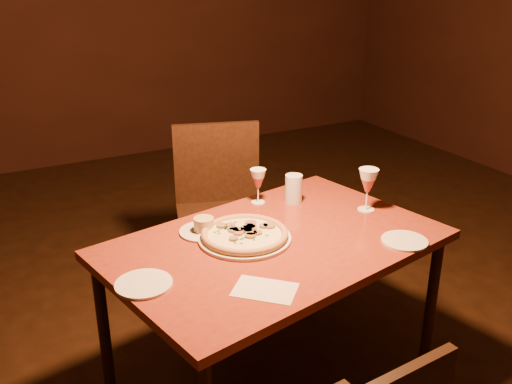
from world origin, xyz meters
name	(u,v)px	position (x,y,z in m)	size (l,w,h in m)	color
dining_table	(275,254)	(-0.05, 0.16, 0.62)	(1.41, 1.05, 0.68)	maroon
chair_far	(221,206)	(0.05, 0.90, 0.52)	(0.56, 0.56, 0.92)	black
pizza_plate	(245,235)	(-0.15, 0.21, 0.70)	(0.36, 0.36, 0.04)	silver
ramekin_saucer	(204,228)	(-0.27, 0.35, 0.70)	(0.20, 0.20, 0.06)	silver
wine_glass_far	(258,186)	(0.07, 0.51, 0.76)	(0.07, 0.07, 0.16)	#B14D4A
wine_glass_right	(367,190)	(0.44, 0.22, 0.77)	(0.09, 0.09, 0.19)	#B14D4A
water_tumbler	(294,189)	(0.21, 0.45, 0.74)	(0.08, 0.08, 0.13)	silver
side_plate_left	(144,284)	(-0.60, 0.08, 0.68)	(0.19, 0.19, 0.01)	silver
side_plate_near	(405,241)	(0.38, -0.09, 0.68)	(0.18, 0.18, 0.01)	silver
menu_card	(265,290)	(-0.26, -0.14, 0.68)	(0.14, 0.20, 0.00)	beige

